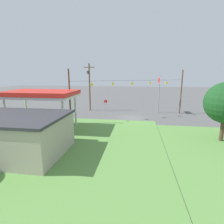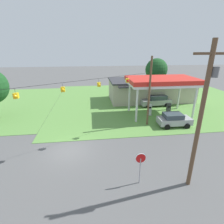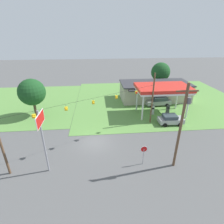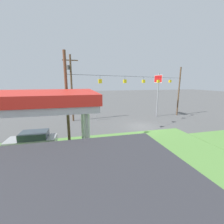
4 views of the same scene
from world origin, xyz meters
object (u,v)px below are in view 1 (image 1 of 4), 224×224
object	(u,v)px
gas_station_canopy	(41,95)
utility_pole_main	(89,85)
fuel_pump_near	(53,124)
stop_sign_roadside	(106,103)
stop_sign_overhead	(159,86)
car_at_pumps_front	(54,116)
fuel_pump_far	(34,123)
car_at_pumps_rear	(18,131)

from	to	relation	value
gas_station_canopy	utility_pole_main	world-z (taller)	utility_pole_main
gas_station_canopy	fuel_pump_near	world-z (taller)	gas_station_canopy
fuel_pump_near	gas_station_canopy	bearing A→B (deg)	0.06
stop_sign_roadside	utility_pole_main	xyz separation A→B (m)	(3.53, -0.55, 3.65)
stop_sign_roadside	gas_station_canopy	bearing A→B (deg)	-116.72
stop_sign_overhead	utility_pole_main	size ratio (longest dim) A/B	0.75
gas_station_canopy	car_at_pumps_front	xyz separation A→B (m)	(0.36, -4.00, -3.99)
fuel_pump_far	stop_sign_overhead	bearing A→B (deg)	-144.74
gas_station_canopy	fuel_pump_near	distance (m)	4.32
fuel_pump_near	fuel_pump_far	size ratio (longest dim) A/B	1.00
stop_sign_roadside	fuel_pump_near	bearing A→B (deg)	-111.39
fuel_pump_near	fuel_pump_far	bearing A→B (deg)	0.00
car_at_pumps_front	car_at_pumps_rear	world-z (taller)	car_at_pumps_rear
fuel_pump_near	car_at_pumps_front	size ratio (longest dim) A/B	0.42
stop_sign_overhead	stop_sign_roadside	bearing A→B (deg)	0.70
gas_station_canopy	stop_sign_roadside	world-z (taller)	gas_station_canopy
fuel_pump_far	stop_sign_roadside	distance (m)	15.29
fuel_pump_near	car_at_pumps_front	world-z (taller)	fuel_pump_near
car_at_pumps_front	stop_sign_overhead	size ratio (longest dim) A/B	0.55
car_at_pumps_rear	car_at_pumps_front	bearing A→B (deg)	81.15
stop_sign_roadside	car_at_pumps_front	bearing A→B (deg)	-127.48
fuel_pump_near	utility_pole_main	world-z (taller)	utility_pole_main
fuel_pump_near	utility_pole_main	xyz separation A→B (m)	(-1.56, -13.54, 4.66)
car_at_pumps_rear	gas_station_canopy	bearing A→B (deg)	71.32
fuel_pump_far	car_at_pumps_rear	world-z (taller)	car_at_pumps_rear
car_at_pumps_rear	utility_pole_main	bearing A→B (deg)	73.07
fuel_pump_near	fuel_pump_far	xyz separation A→B (m)	(2.90, 0.00, 0.00)
car_at_pumps_rear	stop_sign_roadside	size ratio (longest dim) A/B	2.07
fuel_pump_near	car_at_pumps_rear	size ratio (longest dim) A/B	0.33
fuel_pump_near	stop_sign_overhead	bearing A→B (deg)	-140.04
fuel_pump_far	stop_sign_roadside	xyz separation A→B (m)	(-7.99, -13.00, 1.01)
stop_sign_roadside	utility_pole_main	bearing A→B (deg)	171.20
stop_sign_overhead	fuel_pump_far	bearing A→B (deg)	35.26
stop_sign_roadside	stop_sign_overhead	size ratio (longest dim) A/B	0.34
fuel_pump_far	fuel_pump_near	bearing A→B (deg)	180.00
utility_pole_main	car_at_pumps_rear	bearing A→B (deg)	76.94
fuel_pump_near	car_at_pumps_rear	xyz separation A→B (m)	(2.51, 4.00, 0.15)
fuel_pump_far	car_at_pumps_front	distance (m)	4.14
gas_station_canopy	car_at_pumps_front	size ratio (longest dim) A/B	2.29
car_at_pumps_front	stop_sign_roadside	bearing A→B (deg)	-126.40
stop_sign_roadside	car_at_pumps_rear	bearing A→B (deg)	-114.09
car_at_pumps_front	car_at_pumps_rear	distance (m)	8.03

